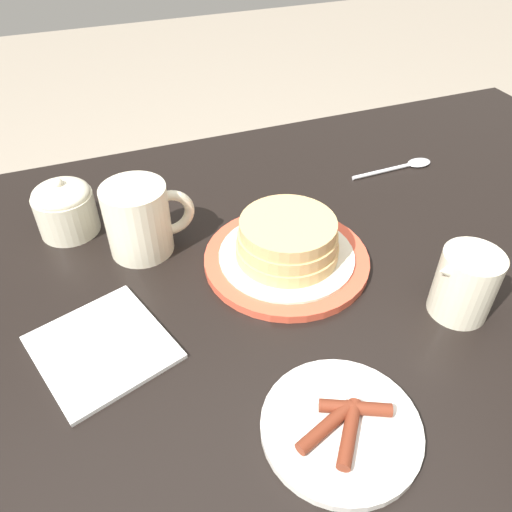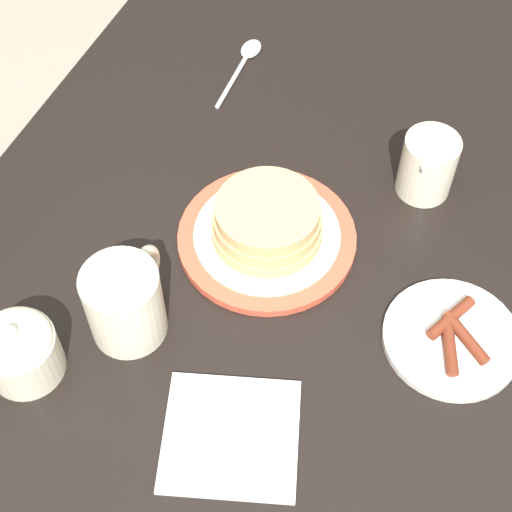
% 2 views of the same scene
% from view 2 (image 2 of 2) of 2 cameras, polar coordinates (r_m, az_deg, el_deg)
% --- Properties ---
extents(ground_plane, '(8.00, 8.00, 0.00)m').
position_cam_2_polar(ground_plane, '(1.66, 0.34, -15.31)').
color(ground_plane, gray).
extents(dining_table, '(1.51, 0.82, 0.74)m').
position_cam_2_polar(dining_table, '(1.09, 0.50, -3.97)').
color(dining_table, black).
rests_on(dining_table, ground_plane).
extents(pancake_plate, '(0.23, 0.23, 0.07)m').
position_cam_2_polar(pancake_plate, '(0.99, 0.81, 2.06)').
color(pancake_plate, '#DB5138').
rests_on(pancake_plate, dining_table).
extents(side_plate_bacon, '(0.16, 0.16, 0.02)m').
position_cam_2_polar(side_plate_bacon, '(0.96, 14.06, -5.79)').
color(side_plate_bacon, silver).
rests_on(side_plate_bacon, dining_table).
extents(coffee_mug, '(0.13, 0.09, 0.10)m').
position_cam_2_polar(coffee_mug, '(0.91, -9.45, -3.25)').
color(coffee_mug, beige).
rests_on(coffee_mug, dining_table).
extents(creamer_pitcher, '(0.11, 0.07, 0.10)m').
position_cam_2_polar(creamer_pitcher, '(1.06, 12.39, 6.52)').
color(creamer_pitcher, beige).
rests_on(creamer_pitcher, dining_table).
extents(sugar_bowl, '(0.09, 0.09, 0.09)m').
position_cam_2_polar(sugar_bowl, '(0.92, -16.80, -6.55)').
color(sugar_bowl, beige).
rests_on(sugar_bowl, dining_table).
extents(napkin, '(0.18, 0.18, 0.01)m').
position_cam_2_polar(napkin, '(0.88, -1.85, -12.93)').
color(napkin, white).
rests_on(napkin, dining_table).
extents(spoon, '(0.16, 0.03, 0.01)m').
position_cam_2_polar(spoon, '(1.25, -0.83, 14.10)').
color(spoon, silver).
rests_on(spoon, dining_table).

